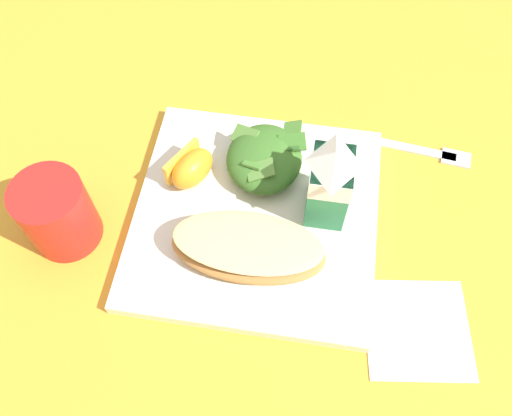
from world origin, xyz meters
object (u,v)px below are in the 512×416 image
Objects in this scene: cheesy_pizza_bread at (244,247)px; drinking_red_cup at (57,214)px; metal_fork at (409,147)px; green_salad_pile at (264,158)px; orange_wedge_front at (191,168)px; milk_carton at (330,180)px; paper_napkin at (417,329)px; white_plate at (256,216)px.

drinking_red_cup is at bearing -91.01° from cheesy_pizza_bread.
drinking_red_cup is (0.18, -0.39, 0.04)m from metal_fork.
drinking_red_cup is (-0.00, -0.21, 0.01)m from cheesy_pizza_bread.
orange_wedge_front is at bearing -72.05° from green_salad_pile.
milk_carton is (-0.07, 0.08, 0.04)m from cheesy_pizza_bread.
paper_napkin is 0.58× the size of metal_fork.
milk_carton is 0.17m from metal_fork.
cheesy_pizza_bread reaches higher than metal_fork.
white_plate is 0.07m from green_salad_pile.
green_salad_pile is at bearing 118.51° from drinking_red_cup.
orange_wedge_front is 0.28m from metal_fork.
metal_fork is (-0.07, 0.18, -0.03)m from green_salad_pile.
milk_carton reaches higher than paper_napkin.
metal_fork is at bearing 115.24° from drinking_red_cup.
paper_napkin is at bearing 62.38° from orange_wedge_front.
cheesy_pizza_bread is at bearing -44.20° from metal_fork.
cheesy_pizza_bread is 1.62× the size of green_salad_pile.
white_plate is at bearing -53.39° from metal_fork.
orange_wedge_front reaches higher than metal_fork.
cheesy_pizza_bread is at bearing -104.56° from paper_napkin.
white_plate is 4.00× the size of orange_wedge_front.
white_plate is at bearing 0.58° from green_salad_pile.
drinking_red_cup is at bearing -64.76° from metal_fork.
white_plate reaches higher than paper_napkin.
orange_wedge_front is 0.64× the size of paper_napkin.
white_plate is at bearing 103.72° from drinking_red_cup.
cheesy_pizza_bread is 1.55× the size of milk_carton.
drinking_red_cup is at bearing -76.28° from white_plate.
milk_carton is at bearing 131.76° from cheesy_pizza_bread.
green_salad_pile is (-0.12, 0.00, 0.00)m from cheesy_pizza_bread.
green_salad_pile is (-0.06, -0.00, 0.03)m from white_plate.
milk_carton is 0.58× the size of metal_fork.
orange_wedge_front reaches higher than white_plate.
green_salad_pile is 0.56× the size of metal_fork.
white_plate reaches higher than metal_fork.
drinking_red_cup reaches higher than orange_wedge_front.
drinking_red_cup reaches higher than cheesy_pizza_bread.
metal_fork is at bearing 111.11° from green_salad_pile.
drinking_red_cup reaches higher than metal_fork.
paper_napkin is 0.24m from metal_fork.
orange_wedge_front is (-0.09, -0.08, 0.00)m from cheesy_pizza_bread.
orange_wedge_front reaches higher than paper_napkin.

